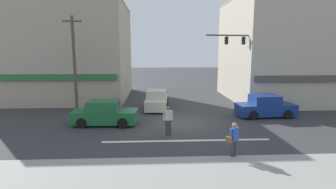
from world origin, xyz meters
name	(u,v)px	position (x,y,z in m)	size (l,w,h in m)	color
ground_plane	(180,123)	(0.00, 0.00, 0.00)	(120.00, 120.00, 0.00)	#333335
lane_marking_stripe	(187,141)	(0.00, -3.50, 0.00)	(9.00, 0.24, 0.01)	silver
sidewalk_curb	(204,187)	(0.00, -8.50, 0.08)	(40.00, 5.00, 0.16)	gray
building_left_block	(67,51)	(-10.51, 10.42, 4.69)	(11.94, 10.74, 9.39)	tan
building_right_corner	(300,50)	(12.52, 8.40, 4.88)	(13.48, 10.82, 9.76)	#B7AD99
street_tree	(254,59)	(7.74, 7.82, 3.95)	(3.44, 3.44, 5.69)	#4C3823
utility_pole_near_left	(75,64)	(-7.72, 3.37, 3.80)	(1.40, 0.22, 7.30)	brown
utility_pole_far_right	(268,54)	(8.51, 6.38, 4.47)	(1.40, 0.22, 8.63)	brown
traffic_light_mast	(251,58)	(6.08, 4.09, 4.18)	(4.85, 0.84, 6.20)	#47474C
sedan_parked_curbside	(157,100)	(-1.53, 4.42, 0.71)	(2.09, 4.20, 1.58)	#B7B29E
sedan_crossing_leftbound	(265,107)	(6.36, 1.45, 0.71)	(4.19, 2.05, 1.58)	navy
sedan_approaching_near	(105,114)	(-4.94, -0.09, 0.71)	(4.18, 2.05, 1.58)	#1E6033
pedestrian_foreground_with_bag	(234,139)	(1.75, -6.05, 0.95)	(0.65, 0.51, 1.67)	#333338
pedestrian_mid_crossing	(168,119)	(-0.93, -2.43, 0.95)	(0.57, 0.26, 1.67)	#333338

